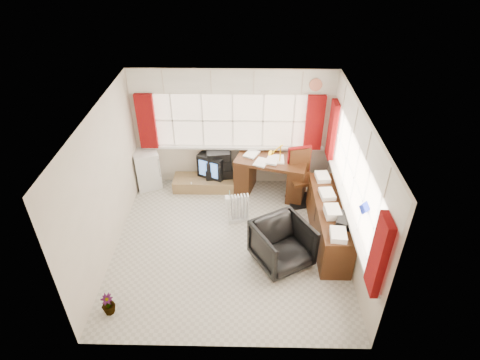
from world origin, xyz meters
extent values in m
plane|color=beige|center=(0.00, 0.00, 0.00)|extent=(4.00, 4.00, 0.00)
plane|color=beige|center=(0.00, 2.00, 1.25)|extent=(4.00, 0.00, 4.00)
plane|color=beige|center=(0.00, -2.00, 1.25)|extent=(4.00, 0.00, 4.00)
plane|color=beige|center=(-2.00, 0.00, 1.25)|extent=(0.00, 4.00, 4.00)
plane|color=beige|center=(2.00, 0.00, 1.25)|extent=(0.00, 4.00, 4.00)
plane|color=white|center=(0.00, 0.00, 2.50)|extent=(4.00, 4.00, 0.00)
plane|color=#FFE7C9|center=(0.00, 1.98, 1.45)|extent=(3.60, 0.00, 3.60)
cube|color=white|center=(0.00, 1.94, 0.87)|extent=(3.70, 0.12, 0.05)
cube|color=white|center=(-1.20, 1.97, 1.45)|extent=(0.03, 0.02, 1.10)
cube|color=white|center=(-0.60, 1.97, 1.45)|extent=(0.03, 0.02, 1.10)
cube|color=white|center=(0.00, 1.97, 1.45)|extent=(0.03, 0.02, 1.10)
cube|color=white|center=(0.60, 1.97, 1.45)|extent=(0.03, 0.02, 1.10)
cube|color=white|center=(1.20, 1.97, 1.45)|extent=(0.03, 0.02, 1.10)
plane|color=#FFE7C9|center=(1.98, 0.00, 1.45)|extent=(0.00, 3.60, 3.60)
cube|color=white|center=(1.94, 0.00, 0.87)|extent=(0.12, 3.70, 0.05)
cube|color=white|center=(1.97, -1.20, 1.45)|extent=(0.02, 0.03, 1.10)
cube|color=white|center=(1.97, -0.60, 1.45)|extent=(0.02, 0.03, 1.10)
cube|color=white|center=(1.97, 0.00, 1.45)|extent=(0.02, 0.03, 1.10)
cube|color=white|center=(1.97, 0.60, 1.45)|extent=(0.02, 0.03, 1.10)
cube|color=white|center=(1.97, 1.20, 1.45)|extent=(0.02, 0.03, 1.10)
cube|color=maroon|center=(-1.70, 1.90, 1.46)|extent=(0.35, 0.10, 1.15)
cube|color=maroon|center=(1.60, 1.90, 1.46)|extent=(0.35, 0.10, 1.15)
cube|color=maroon|center=(1.90, 1.60, 1.46)|extent=(0.10, 0.35, 1.15)
cube|color=maroon|center=(1.90, -1.70, 1.46)|extent=(0.10, 0.35, 1.15)
cube|color=white|center=(0.00, 1.96, 2.25)|extent=(3.95, 0.08, 0.48)
cube|color=white|center=(1.96, 0.00, 2.25)|extent=(0.08, 3.95, 0.48)
cube|color=#462310|center=(0.78, 1.58, 0.78)|extent=(1.54, 1.04, 0.06)
cube|color=#462310|center=(0.26, 1.73, 0.37)|extent=(0.48, 0.69, 0.75)
cube|color=#462310|center=(1.30, 1.44, 0.37)|extent=(0.48, 0.69, 0.75)
cube|color=white|center=(0.78, 1.58, 0.82)|extent=(0.32, 0.38, 0.02)
cube|color=white|center=(0.78, 1.58, 0.82)|extent=(0.32, 0.38, 0.02)
cube|color=white|center=(0.78, 1.58, 0.83)|extent=(0.32, 0.38, 0.02)
cube|color=white|center=(0.78, 1.58, 0.83)|extent=(0.32, 0.38, 0.02)
cylinder|color=yellow|center=(0.93, 1.48, 0.82)|extent=(0.10, 0.10, 0.02)
cylinder|color=yellow|center=(0.93, 1.48, 1.00)|extent=(0.02, 0.02, 0.37)
cone|color=yellow|center=(0.93, 1.48, 1.15)|extent=(0.17, 0.15, 0.15)
cube|color=black|center=(1.37, 1.27, 0.02)|extent=(0.58, 0.58, 0.04)
cylinder|color=silver|center=(1.37, 1.27, 0.28)|extent=(0.06, 0.06, 0.55)
cube|color=#462310|center=(1.37, 1.27, 0.55)|extent=(0.57, 0.55, 0.06)
cube|color=#462310|center=(1.31, 1.50, 0.85)|extent=(0.43, 0.16, 0.53)
cube|color=maroon|center=(1.31, 1.50, 0.87)|extent=(0.47, 0.18, 0.55)
imported|color=black|center=(0.88, -0.40, 0.39)|extent=(1.16, 1.16, 0.78)
cube|color=white|center=(0.14, 0.65, 0.04)|extent=(0.42, 0.23, 0.08)
cube|color=white|center=(-0.03, 0.62, 0.33)|extent=(0.05, 0.12, 0.51)
cube|color=white|center=(0.03, 0.63, 0.33)|extent=(0.05, 0.12, 0.51)
cube|color=white|center=(0.08, 0.64, 0.33)|extent=(0.05, 0.12, 0.51)
cube|color=white|center=(0.14, 0.65, 0.33)|extent=(0.05, 0.12, 0.51)
cube|color=white|center=(0.20, 0.67, 0.33)|extent=(0.05, 0.12, 0.51)
cube|color=white|center=(0.26, 0.68, 0.33)|extent=(0.05, 0.12, 0.51)
cube|color=white|center=(0.31, 0.69, 0.33)|extent=(0.05, 0.12, 0.51)
cube|color=#462310|center=(1.73, 0.20, 0.38)|extent=(0.50, 2.00, 0.75)
cube|color=white|center=(1.70, -0.60, 0.80)|extent=(0.24, 0.32, 0.10)
cube|color=white|center=(1.70, -0.07, 0.80)|extent=(0.24, 0.32, 0.10)
cube|color=white|center=(1.70, 0.47, 0.80)|extent=(0.24, 0.32, 0.10)
cube|color=white|center=(1.70, 1.00, 0.80)|extent=(0.24, 0.32, 0.10)
cube|color=black|center=(1.89, -0.28, 0.81)|extent=(0.40, 0.44, 0.12)
cube|color=olive|center=(-0.55, 1.72, 0.12)|extent=(1.40, 0.50, 0.25)
cube|color=black|center=(-0.39, 1.91, 0.50)|extent=(0.72, 0.69, 0.51)
cube|color=#4E86DF|center=(-0.50, 1.67, 0.50)|extent=(0.40, 0.20, 0.35)
cube|color=black|center=(-0.30, 1.82, 0.35)|extent=(0.61, 0.44, 0.21)
cube|color=black|center=(-0.30, 1.82, 0.55)|extent=(0.56, 0.41, 0.20)
cube|color=black|center=(-0.30, 1.82, 0.75)|extent=(0.51, 0.38, 0.19)
cube|color=white|center=(-1.80, 1.80, 0.41)|extent=(0.63, 0.63, 0.82)
cube|color=silver|center=(-1.51, 1.65, 0.53)|extent=(0.03, 0.03, 0.44)
imported|color=silver|center=(-0.85, 1.52, 0.13)|extent=(0.12, 0.12, 0.26)
imported|color=#96E0D2|center=(-0.07, 1.52, 0.09)|extent=(0.11, 0.12, 0.18)
imported|color=black|center=(-1.71, -1.47, 0.18)|extent=(0.25, 0.25, 0.35)
camera|label=1|loc=(0.28, -5.22, 4.95)|focal=30.00mm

